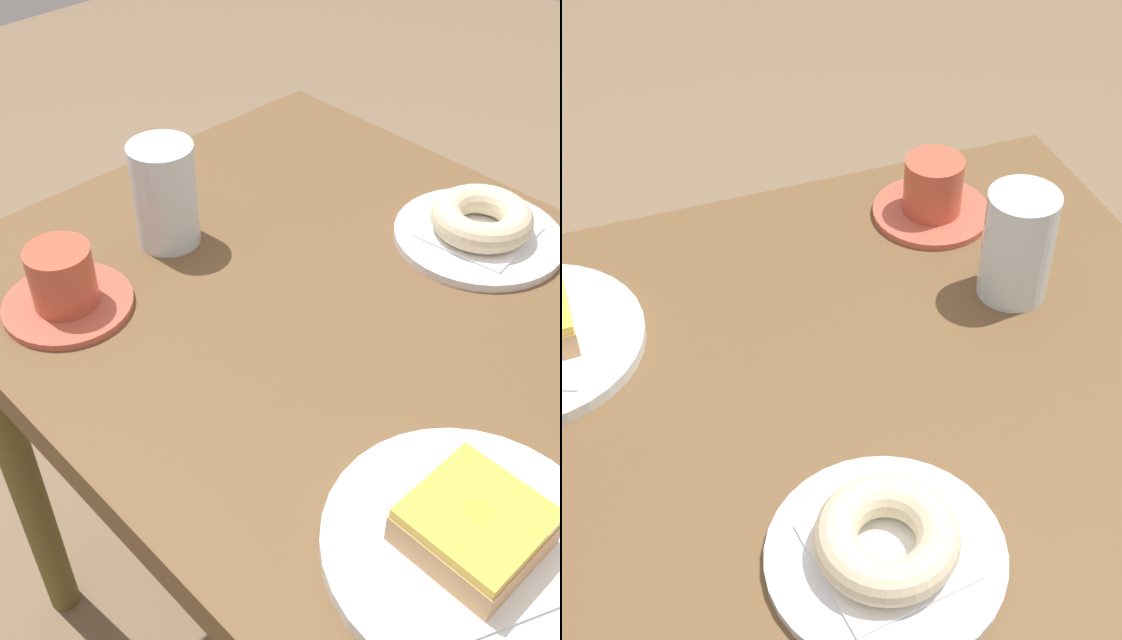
{
  "view_description": "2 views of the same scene",
  "coord_description": "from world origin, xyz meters",
  "views": [
    {
      "loc": [
        0.32,
        -0.51,
        1.31
      ],
      "look_at": [
        -0.11,
        -0.1,
        0.78
      ],
      "focal_mm": 44.16,
      "sensor_mm": 36.0,
      "label": 1
    },
    {
      "loc": [
        0.1,
        0.6,
        1.43
      ],
      "look_at": [
        -0.13,
        -0.04,
        0.79
      ],
      "focal_mm": 52.39,
      "sensor_mm": 36.0,
      "label": 2
    }
  ],
  "objects": [
    {
      "name": "napkin_sugar_ring",
      "position": [
        -0.08,
        0.21,
        0.76
      ],
      "size": [
        0.13,
        0.13,
        0.0
      ],
      "primitive_type": "cube",
      "rotation": [
        0.0,
        0.0,
        0.12
      ],
      "color": "white",
      "rests_on": "plate_sugar_ring"
    },
    {
      "name": "table",
      "position": [
        0.0,
        0.0,
        0.66
      ],
      "size": [
        1.05,
        0.68,
        0.75
      ],
      "color": "brown",
      "rests_on": "ground_plane"
    },
    {
      "name": "napkin_glazed_square",
      "position": [
        0.17,
        -0.16,
        0.76
      ],
      "size": [
        0.19,
        0.19,
        0.0
      ],
      "primitive_type": "cube",
      "rotation": [
        0.0,
        0.0,
        -0.4
      ],
      "color": "white",
      "rests_on": "plate_glazed_square"
    },
    {
      "name": "donut_glazed_square",
      "position": [
        0.17,
        -0.16,
        0.78
      ],
      "size": [
        0.1,
        0.1,
        0.04
      ],
      "color": "tan",
      "rests_on": "napkin_glazed_square"
    },
    {
      "name": "water_glass",
      "position": [
        -0.34,
        -0.06,
        0.81
      ],
      "size": [
        0.08,
        0.08,
        0.13
      ],
      "primitive_type": "cylinder",
      "color": "silver",
      "rests_on": "table"
    },
    {
      "name": "plate_glazed_square",
      "position": [
        0.17,
        -0.16,
        0.75
      ],
      "size": [
        0.24,
        0.24,
        0.01
      ],
      "primitive_type": "cylinder",
      "color": "white",
      "rests_on": "table"
    },
    {
      "name": "coffee_cup",
      "position": [
        -0.32,
        -0.22,
        0.78
      ],
      "size": [
        0.14,
        0.14,
        0.08
      ],
      "color": "#C15843",
      "rests_on": "table"
    },
    {
      "name": "plate_sugar_ring",
      "position": [
        -0.08,
        0.21,
        0.75
      ],
      "size": [
        0.2,
        0.2,
        0.01
      ],
      "primitive_type": "cylinder",
      "color": "silver",
      "rests_on": "table"
    },
    {
      "name": "donut_sugar_ring",
      "position": [
        -0.08,
        0.21,
        0.78
      ],
      "size": [
        0.12,
        0.12,
        0.04
      ],
      "primitive_type": "torus",
      "color": "beige",
      "rests_on": "napkin_sugar_ring"
    }
  ]
}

